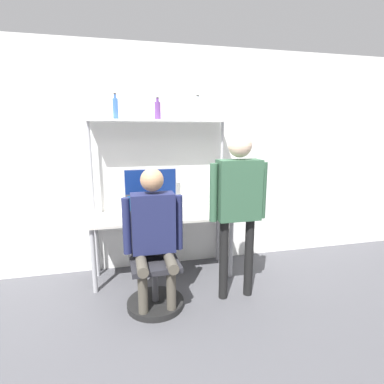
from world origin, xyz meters
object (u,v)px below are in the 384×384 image
(monitor, at_px, (151,188))
(cell_phone, at_px, (165,216))
(office_chair, at_px, (154,277))
(person_standing, at_px, (238,196))
(laptop, at_px, (142,211))
(bottle_purple, at_px, (158,110))
(bottle_clear, at_px, (198,109))
(bottle_blue, at_px, (115,108))
(person_seated, at_px, (154,228))

(monitor, relative_size, cell_phone, 4.14)
(office_chair, relative_size, person_standing, 0.55)
(laptop, height_order, bottle_purple, bottle_purple)
(laptop, xyz_separation_m, bottle_clear, (0.70, 0.18, 1.13))
(laptop, distance_m, bottle_blue, 1.17)
(monitor, xyz_separation_m, bottle_purple, (0.10, -0.03, 0.89))
(office_chair, relative_size, bottle_purple, 3.84)
(bottle_blue, bearing_deg, office_chair, -68.44)
(cell_phone, height_order, person_standing, person_standing)
(cell_phone, bearing_deg, bottle_clear, 27.85)
(cell_phone, distance_m, person_seated, 0.60)
(office_chair, distance_m, bottle_purple, 1.82)
(laptop, xyz_separation_m, bottle_purple, (0.23, 0.18, 1.12))
(bottle_blue, distance_m, bottle_clear, 0.93)
(monitor, distance_m, office_chair, 1.09)
(person_seated, bearing_deg, office_chair, 91.81)
(person_standing, distance_m, bottle_clear, 1.20)
(office_chair, bearing_deg, bottle_blue, 111.56)
(laptop, xyz_separation_m, person_standing, (0.90, -0.62, 0.26))
(person_seated, bearing_deg, bottle_blue, 110.49)
(laptop, bearing_deg, bottle_clear, 14.70)
(cell_phone, distance_m, office_chair, 0.72)
(person_standing, height_order, bottle_blue, bottle_blue)
(cell_phone, distance_m, person_standing, 0.93)
(bottle_clear, bearing_deg, office_chair, -130.00)
(laptop, relative_size, cell_phone, 2.32)
(person_seated, xyz_separation_m, bottle_clear, (0.63, 0.80, 1.14))
(office_chair, bearing_deg, laptop, 96.23)
(bottle_blue, relative_size, bottle_clear, 1.00)
(cell_phone, distance_m, bottle_blue, 1.31)
(monitor, bearing_deg, laptop, -121.02)
(bottle_blue, height_order, bottle_clear, bottle_clear)
(laptop, xyz_separation_m, person_seated, (0.06, -0.62, -0.00))
(laptop, height_order, bottle_blue, bottle_blue)
(bottle_purple, bearing_deg, bottle_clear, 0.00)
(monitor, bearing_deg, bottle_purple, -15.40)
(office_chair, distance_m, person_standing, 1.16)
(person_seated, xyz_separation_m, bottle_purple, (0.16, 0.80, 1.12))
(bottle_clear, bearing_deg, bottle_blue, -180.00)
(person_seated, height_order, person_standing, person_standing)
(monitor, relative_size, person_standing, 0.37)
(person_seated, relative_size, bottle_blue, 4.99)
(office_chair, relative_size, person_seated, 0.68)
(bottle_purple, bearing_deg, office_chair, -102.30)
(cell_phone, relative_size, person_seated, 0.11)
(cell_phone, relative_size, office_chair, 0.16)
(office_chair, xyz_separation_m, bottle_blue, (-0.30, 0.75, 1.66))
(laptop, bearing_deg, person_seated, -84.11)
(monitor, xyz_separation_m, bottle_blue, (-0.36, -0.03, 0.91))
(monitor, relative_size, laptop, 1.79)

